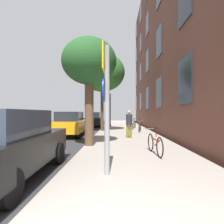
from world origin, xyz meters
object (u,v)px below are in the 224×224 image
(sign_post, at_px, (106,98))
(car_1, at_px, (71,123))
(car_2, at_px, (94,119))
(car_3, at_px, (96,117))
(traffic_light, at_px, (109,104))
(pedestrian_0, at_px, (129,122))
(bicycle_2, at_px, (130,125))
(bicycle_3, at_px, (134,124))
(tree_near, at_px, (89,63))
(bicycle_1, at_px, (140,127))
(bicycle_0, at_px, (155,144))
(car_0, at_px, (6,144))
(tree_far, at_px, (102,73))

(sign_post, xyz_separation_m, car_1, (-2.84, 8.24, -1.07))
(car_2, xyz_separation_m, car_3, (-0.62, 8.34, 0.00))
(traffic_light, height_order, car_2, traffic_light)
(pedestrian_0, xyz_separation_m, car_2, (-3.25, 10.15, -0.18))
(pedestrian_0, relative_size, car_2, 0.35)
(bicycle_2, xyz_separation_m, car_3, (-4.33, 13.16, 0.34))
(bicycle_3, bearing_deg, sign_post, -98.23)
(traffic_light, relative_size, tree_near, 0.73)
(sign_post, xyz_separation_m, tree_near, (-0.96, 3.93, 1.85))
(bicycle_1, height_order, bicycle_2, bicycle_2)
(bicycle_2, bearing_deg, bicycle_0, -89.09)
(car_0, bearing_deg, tree_near, 71.26)
(tree_far, xyz_separation_m, bicycle_3, (2.83, 2.64, -4.31))
(tree_near, xyz_separation_m, bicycle_3, (2.89, 9.44, -3.28))
(car_2, distance_m, car_3, 8.36)
(tree_near, distance_m, tree_far, 6.87)
(tree_far, bearing_deg, sign_post, -85.20)
(traffic_light, height_order, bicycle_0, traffic_light)
(sign_post, distance_m, bicycle_2, 11.92)
(bicycle_2, bearing_deg, tree_far, -156.33)
(tree_far, height_order, bicycle_0, tree_far)
(tree_far, distance_m, bicycle_3, 5.79)
(bicycle_1, xyz_separation_m, bicycle_2, (-0.58, 1.87, 0.01))
(sign_post, height_order, tree_near, tree_near)
(traffic_light, bearing_deg, sign_post, -88.13)
(bicycle_2, height_order, pedestrian_0, pedestrian_0)
(bicycle_0, distance_m, car_2, 14.89)
(bicycle_2, bearing_deg, tree_near, -107.02)
(car_0, xyz_separation_m, car_1, (-0.52, 8.33, 0.00))
(bicycle_1, bearing_deg, car_3, 108.07)
(sign_post, xyz_separation_m, traffic_light, (-0.51, 15.50, 0.59))
(bicycle_1, height_order, pedestrian_0, pedestrian_0)
(bicycle_0, height_order, bicycle_1, bicycle_0)
(bicycle_2, bearing_deg, car_1, -140.60)
(bicycle_1, height_order, car_1, car_1)
(tree_near, bearing_deg, pedestrian_0, 52.17)
(bicycle_2, bearing_deg, car_3, 108.20)
(tree_far, height_order, bicycle_3, tree_far)
(sign_post, relative_size, tree_near, 0.64)
(pedestrian_0, relative_size, car_3, 0.38)
(car_0, relative_size, car_3, 1.00)
(bicycle_2, relative_size, pedestrian_0, 1.10)
(bicycle_3, distance_m, car_2, 5.30)
(car_3, bearing_deg, car_1, -89.81)
(traffic_light, xyz_separation_m, car_0, (-1.82, -15.59, -1.66))
(traffic_light, height_order, car_0, traffic_light)
(traffic_light, xyz_separation_m, car_3, (-2.39, 9.41, -1.66))
(tree_far, bearing_deg, traffic_light, 85.29)
(car_1, bearing_deg, tree_far, 52.06)
(tree_near, height_order, car_1, tree_near)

